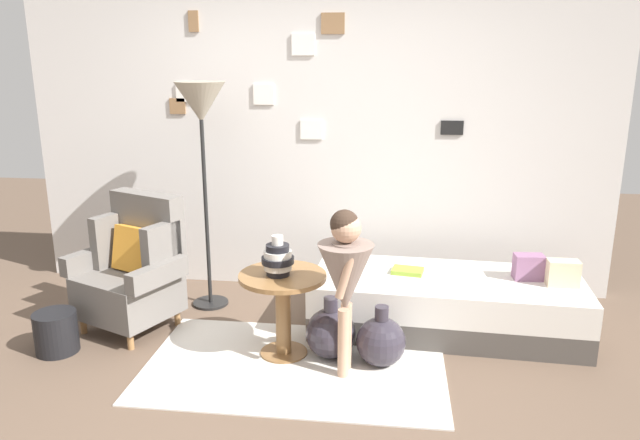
# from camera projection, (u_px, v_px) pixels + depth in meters

# --- Properties ---
(ground_plane) EXTENTS (12.00, 12.00, 0.00)m
(ground_plane) POSITION_uv_depth(u_px,v_px,m) (273.00, 408.00, 3.40)
(ground_plane) COLOR brown
(gallery_wall) EXTENTS (4.80, 0.12, 2.60)m
(gallery_wall) POSITION_uv_depth(u_px,v_px,m) (317.00, 134.00, 4.92)
(gallery_wall) COLOR silver
(gallery_wall) RESTS_ON ground
(rug) EXTENTS (1.91, 1.17, 0.01)m
(rug) POSITION_uv_depth(u_px,v_px,m) (295.00, 365.00, 3.85)
(rug) COLOR silver
(rug) RESTS_ON ground
(armchair) EXTENTS (0.89, 0.80, 0.97)m
(armchair) POSITION_uv_depth(u_px,v_px,m) (134.00, 269.00, 4.33)
(armchair) COLOR #9E7042
(armchair) RESTS_ON ground
(daybed) EXTENTS (1.94, 0.90, 0.40)m
(daybed) POSITION_uv_depth(u_px,v_px,m) (446.00, 303.00, 4.33)
(daybed) COLOR #4C4742
(daybed) RESTS_ON ground
(pillow_head) EXTENTS (0.21, 0.12, 0.18)m
(pillow_head) POSITION_uv_depth(u_px,v_px,m) (563.00, 273.00, 4.10)
(pillow_head) COLOR beige
(pillow_head) RESTS_ON daybed
(pillow_mid) EXTENTS (0.21, 0.14, 0.18)m
(pillow_mid) POSITION_uv_depth(u_px,v_px,m) (529.00, 267.00, 4.22)
(pillow_mid) COLOR gray
(pillow_mid) RESTS_ON daybed
(side_table) EXTENTS (0.57, 0.57, 0.57)m
(side_table) POSITION_uv_depth(u_px,v_px,m) (283.00, 298.00, 3.90)
(side_table) COLOR olive
(side_table) RESTS_ON ground
(vase_striped) EXTENTS (0.21, 0.21, 0.26)m
(vase_striped) POSITION_uv_depth(u_px,v_px,m) (278.00, 259.00, 3.82)
(vase_striped) COLOR black
(vase_striped) RESTS_ON side_table
(floor_lamp) EXTENTS (0.37, 0.37, 1.74)m
(floor_lamp) POSITION_uv_depth(u_px,v_px,m) (201.00, 113.00, 4.42)
(floor_lamp) COLOR black
(floor_lamp) RESTS_ON ground
(person_child) EXTENTS (0.34, 0.34, 1.06)m
(person_child) POSITION_uv_depth(u_px,v_px,m) (346.00, 272.00, 3.60)
(person_child) COLOR tan
(person_child) RESTS_ON ground
(book_on_daybed) EXTENTS (0.24, 0.19, 0.03)m
(book_on_daybed) POSITION_uv_depth(u_px,v_px,m) (408.00, 271.00, 4.36)
(book_on_daybed) COLOR #8AAD37
(book_on_daybed) RESTS_ON daybed
(demijohn_near) EXTENTS (0.33, 0.33, 0.42)m
(demijohn_near) POSITION_uv_depth(u_px,v_px,m) (331.00, 333.00, 3.94)
(demijohn_near) COLOR #332D38
(demijohn_near) RESTS_ON ground
(demijohn_far) EXTENTS (0.32, 0.32, 0.40)m
(demijohn_far) POSITION_uv_depth(u_px,v_px,m) (381.00, 341.00, 3.83)
(demijohn_far) COLOR #332D38
(demijohn_far) RESTS_ON ground
(magazine_basket) EXTENTS (0.28, 0.28, 0.28)m
(magazine_basket) POSITION_uv_depth(u_px,v_px,m) (56.00, 332.00, 4.01)
(magazine_basket) COLOR black
(magazine_basket) RESTS_ON ground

